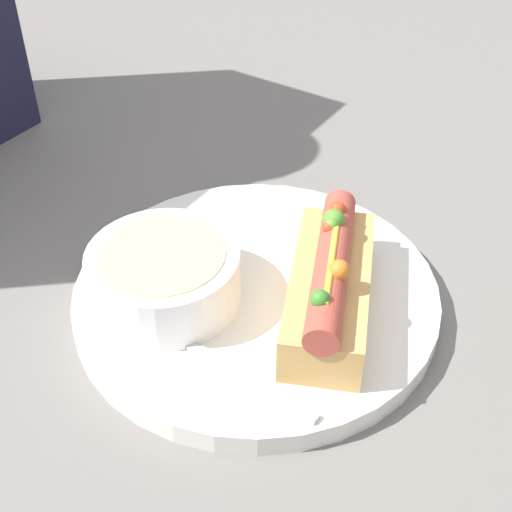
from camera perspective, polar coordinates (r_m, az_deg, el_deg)
The scene contains 5 objects.
ground_plane at distance 0.59m, azimuth 0.00°, elevation -3.81°, with size 4.00×4.00×0.00m, color slate.
dinner_plate at distance 0.58m, azimuth 0.00°, elevation -3.15°, with size 0.29×0.29×0.02m.
hot_dog at distance 0.54m, azimuth 5.94°, elevation -2.26°, with size 0.17×0.12×0.07m.
soup_bowl at distance 0.55m, azimuth -7.38°, elevation -1.43°, with size 0.12×0.12×0.05m.
spoon at distance 0.53m, azimuth -6.02°, elevation -6.57°, with size 0.03×0.16×0.01m.
Camera 1 is at (-0.36, -0.23, 0.41)m, focal length 50.00 mm.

